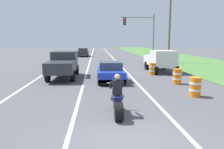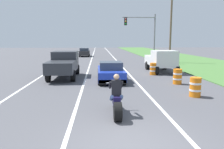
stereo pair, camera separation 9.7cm
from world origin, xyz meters
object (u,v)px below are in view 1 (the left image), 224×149
at_px(traffic_light_mast_near, 144,31).
at_px(construction_barrel_nearest, 195,87).
at_px(sports_car_blue, 110,72).
at_px(construction_barrel_mid, 177,76).
at_px(pickup_truck_right_shoulder_white, 160,60).
at_px(motorcycle_with_rider, 117,100).
at_px(distant_car_far_ahead, 83,52).
at_px(construction_barrel_far, 153,69).
at_px(pickup_truck_left_lane_dark_grey, 63,63).

relative_size(traffic_light_mast_near, construction_barrel_nearest, 6.00).
relative_size(sports_car_blue, construction_barrel_mid, 4.30).
bearing_deg(sports_car_blue, pickup_truck_right_shoulder_white, 40.48).
xyz_separation_m(motorcycle_with_rider, sports_car_blue, (0.21, 7.37, 0.04)).
relative_size(construction_barrel_nearest, construction_barrel_mid, 1.00).
height_order(pickup_truck_right_shoulder_white, distant_car_far_ahead, pickup_truck_right_shoulder_white).
xyz_separation_m(pickup_truck_right_shoulder_white, construction_barrel_far, (-1.14, -1.74, -0.60)).
bearing_deg(distant_car_far_ahead, traffic_light_mast_near, -56.73).
relative_size(pickup_truck_left_lane_dark_grey, distant_car_far_ahead, 1.20).
relative_size(sports_car_blue, traffic_light_mast_near, 0.72).
bearing_deg(distant_car_far_ahead, motorcycle_with_rider, -84.40).
bearing_deg(pickup_truck_left_lane_dark_grey, pickup_truck_right_shoulder_white, 17.57).
xyz_separation_m(construction_barrel_nearest, distant_car_far_ahead, (-7.32, 28.61, 0.27)).
height_order(construction_barrel_mid, distant_car_far_ahead, distant_car_far_ahead).
relative_size(motorcycle_with_rider, traffic_light_mast_near, 0.37).
relative_size(motorcycle_with_rider, construction_barrel_far, 2.21).
bearing_deg(sports_car_blue, construction_barrel_far, 32.79).
distance_m(construction_barrel_far, distant_car_far_ahead, 22.53).
distance_m(pickup_truck_right_shoulder_white, construction_barrel_far, 2.17).
bearing_deg(sports_car_blue, pickup_truck_left_lane_dark_grey, 157.22).
bearing_deg(sports_car_blue, construction_barrel_mid, -19.59).
distance_m(pickup_truck_right_shoulder_white, construction_barrel_nearest, 8.98).
height_order(motorcycle_with_rider, construction_barrel_mid, motorcycle_with_rider).
distance_m(pickup_truck_left_lane_dark_grey, pickup_truck_right_shoulder_white, 8.77).
bearing_deg(pickup_truck_right_shoulder_white, pickup_truck_left_lane_dark_grey, -162.43).
bearing_deg(traffic_light_mast_near, pickup_truck_right_shoulder_white, -90.05).
height_order(pickup_truck_right_shoulder_white, construction_barrel_nearest, pickup_truck_right_shoulder_white).
relative_size(pickup_truck_left_lane_dark_grey, pickup_truck_right_shoulder_white, 1.00).
relative_size(sports_car_blue, construction_barrel_nearest, 4.30).
xyz_separation_m(sports_car_blue, construction_barrel_nearest, (4.06, -4.80, -0.13)).
relative_size(traffic_light_mast_near, construction_barrel_far, 6.00).
height_order(traffic_light_mast_near, construction_barrel_nearest, traffic_light_mast_near).
bearing_deg(construction_barrel_far, construction_barrel_mid, -80.96).
height_order(motorcycle_with_rider, sports_car_blue, motorcycle_with_rider).
bearing_deg(distant_car_far_ahead, construction_barrel_far, -71.99).
bearing_deg(distant_car_far_ahead, sports_car_blue, -82.18).
bearing_deg(sports_car_blue, motorcycle_with_rider, -91.66).
height_order(motorcycle_with_rider, construction_barrel_nearest, motorcycle_with_rider).
height_order(pickup_truck_right_shoulder_white, construction_barrel_far, pickup_truck_right_shoulder_white).
distance_m(pickup_truck_left_lane_dark_grey, distant_car_far_ahead, 22.34).
bearing_deg(sports_car_blue, construction_barrel_nearest, -49.80).
height_order(sports_car_blue, pickup_truck_right_shoulder_white, pickup_truck_right_shoulder_white).
distance_m(sports_car_blue, pickup_truck_left_lane_dark_grey, 3.85).
bearing_deg(construction_barrel_far, pickup_truck_left_lane_dark_grey, -172.87).
xyz_separation_m(motorcycle_with_rider, construction_barrel_far, (3.91, 9.75, -0.09)).
height_order(traffic_light_mast_near, construction_barrel_far, traffic_light_mast_near).
height_order(motorcycle_with_rider, construction_barrel_far, motorcycle_with_rider).
height_order(pickup_truck_left_lane_dark_grey, construction_barrel_mid, pickup_truck_left_lane_dark_grey).
bearing_deg(traffic_light_mast_near, sports_car_blue, -112.92).
bearing_deg(construction_barrel_nearest, pickup_truck_right_shoulder_white, 85.01).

